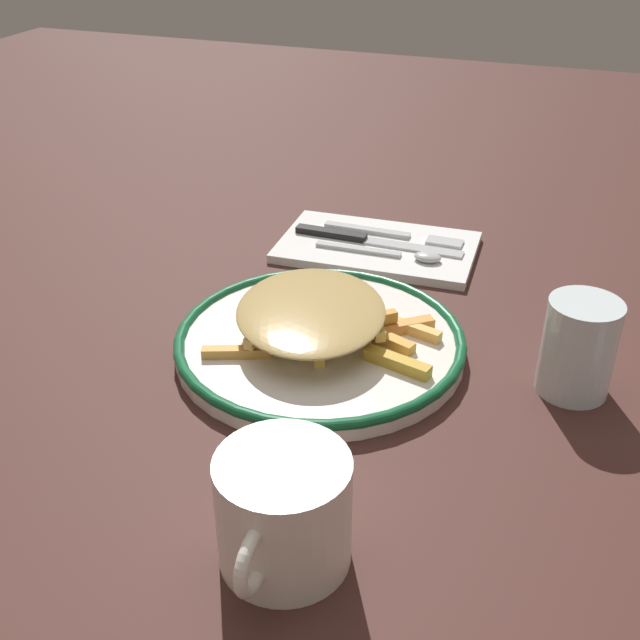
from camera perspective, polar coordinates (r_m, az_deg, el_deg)
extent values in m
plane|color=#442520|center=(0.77, 0.00, -2.28)|extent=(2.60, 2.60, 0.00)
cylinder|color=white|center=(0.76, 0.00, -1.79)|extent=(0.28, 0.28, 0.02)
torus|color=#135B33|center=(0.76, 0.00, -1.30)|extent=(0.28, 0.28, 0.01)
cube|color=#E18F3F|center=(0.77, 5.45, -0.62)|extent=(0.06, 0.07, 0.01)
cube|color=#F3B357|center=(0.77, 6.22, -0.46)|extent=(0.03, 0.08, 0.01)
cube|color=#F3C350|center=(0.75, -0.24, -1.41)|extent=(0.08, 0.04, 0.01)
cube|color=gold|center=(0.71, 5.66, -3.12)|extent=(0.03, 0.07, 0.01)
cube|color=#E7BE53|center=(0.74, -0.31, -0.41)|extent=(0.07, 0.08, 0.01)
cube|color=gold|center=(0.73, -6.10, -2.35)|extent=(0.03, 0.06, 0.01)
cube|color=#C38543|center=(0.75, -1.26, -0.15)|extent=(0.03, 0.07, 0.01)
cube|color=#E2A153|center=(0.75, -4.12, -0.36)|extent=(0.08, 0.01, 0.01)
cube|color=gold|center=(0.76, 0.08, -0.91)|extent=(0.06, 0.07, 0.01)
cube|color=gold|center=(0.74, 1.10, -1.51)|extent=(0.04, 0.06, 0.01)
cube|color=#EDB659|center=(0.81, 0.78, 1.31)|extent=(0.06, 0.02, 0.01)
cube|color=#ECC05D|center=(0.76, 3.75, 0.30)|extent=(0.08, 0.05, 0.01)
cube|color=gold|center=(0.76, 4.10, -1.06)|extent=(0.04, 0.08, 0.01)
cube|color=gold|center=(0.75, 2.66, -0.28)|extent=(0.06, 0.07, 0.01)
ellipsoid|color=tan|center=(0.74, -0.74, 0.60)|extent=(0.21, 0.19, 0.02)
cube|color=silver|center=(0.96, 4.20, 5.30)|extent=(0.15, 0.24, 0.01)
cube|color=silver|center=(0.99, 3.43, 6.56)|extent=(0.01, 0.11, 0.01)
cube|color=silver|center=(0.97, 9.06, 5.63)|extent=(0.02, 0.04, 0.00)
cube|color=black|center=(0.97, 0.82, 6.33)|extent=(0.01, 0.09, 0.01)
cube|color=silver|center=(0.95, 6.82, 5.24)|extent=(0.02, 0.12, 0.00)
cube|color=silver|center=(0.94, 2.79, 5.16)|extent=(0.01, 0.10, 0.00)
ellipsoid|color=silver|center=(0.92, 7.84, 4.56)|extent=(0.02, 0.03, 0.01)
cylinder|color=silver|center=(0.73, 18.30, -1.91)|extent=(0.06, 0.06, 0.09)
cylinder|color=white|center=(0.54, -2.66, -13.72)|extent=(0.09, 0.09, 0.08)
torus|color=white|center=(0.50, -4.89, -17.09)|extent=(0.05, 0.01, 0.05)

